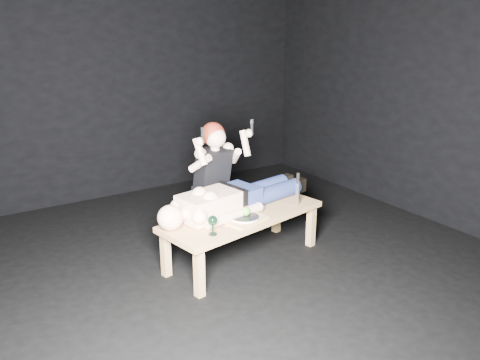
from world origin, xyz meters
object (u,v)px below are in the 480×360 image
Objects in this scene: carving_knife at (298,189)px; table at (243,237)px; kneeling_woman at (208,181)px; lying_man at (237,194)px; goblet at (213,225)px; serving_tray at (245,220)px.

table is at bearing 161.11° from carving_knife.
table is 0.67m from carving_knife.
kneeling_woman is at bearing 124.69° from carving_knife.
lying_man is 9.58× the size of goblet.
table is 0.97× the size of lying_man.
table is at bearing -89.24° from kneeling_woman.
carving_knife reaches higher than serving_tray.
kneeling_woman is at bearing 91.72° from lying_man.
kneeling_woman is at bearing 62.77° from goblet.
table is 0.39m from lying_man.
serving_tray is at bearing -128.79° from table.
goblet is (-0.45, -0.25, 0.31)m from table.
lying_man is (0.02, 0.14, 0.36)m from table.
table is 4.24× the size of serving_tray.
goblet is 1.01m from carving_knife.
table is at bearing -109.92° from lying_man.
serving_tray is (-0.10, -0.28, -0.13)m from lying_man.
kneeling_woman is 7.57× the size of goblet.
table is 0.60m from goblet.
goblet is (-0.48, -0.39, -0.05)m from lying_man.
kneeling_woman reaches higher than table.
kneeling_woman is (-0.08, 0.38, 0.03)m from lying_man.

